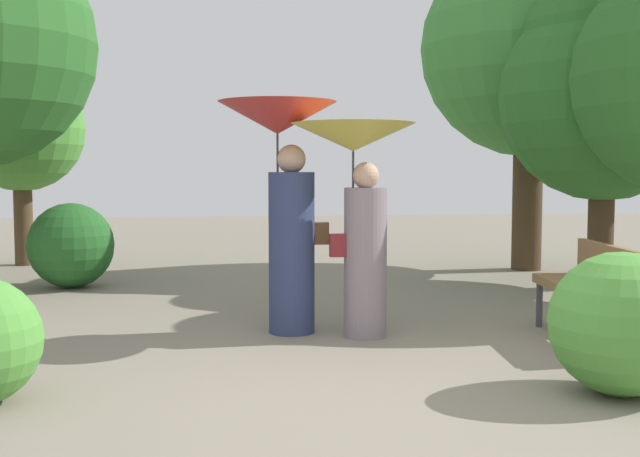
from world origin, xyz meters
name	(u,v)px	position (x,y,z in m)	size (l,w,h in m)	color
ground_plane	(371,407)	(0.00, 0.00, 0.00)	(40.00, 40.00, 0.00)	gray
person_left	(284,177)	(-0.38, 2.28, 1.41)	(1.06, 1.06, 2.08)	navy
person_right	(358,187)	(0.25, 2.03, 1.32)	(1.08, 1.08, 1.88)	gray
park_bench	(594,283)	(2.21, 1.57, 0.51)	(0.61, 1.54, 0.83)	#38383D
tree_mid_left	(20,117)	(-4.04, 7.75, 2.27)	(1.92, 1.92, 3.43)	#4C3823
tree_mid_right	(531,29)	(3.48, 6.32, 3.51)	(3.16, 3.16, 5.37)	#42301E
tree_far_back	(605,80)	(3.72, 4.51, 2.57)	(2.56, 2.56, 4.02)	#42301E
bush_path_right	(71,245)	(-2.84, 5.28, 0.53)	(1.06, 1.06, 1.06)	#235B23
bush_behind_bench	(622,324)	(1.67, 0.06, 0.47)	(0.95, 0.95, 0.95)	#4C9338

